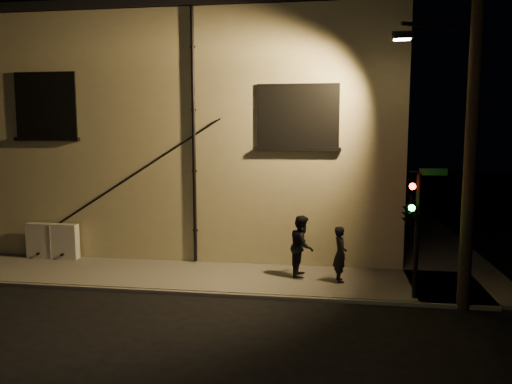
% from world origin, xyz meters
% --- Properties ---
extents(ground, '(90.00, 90.00, 0.00)m').
position_xyz_m(ground, '(0.00, 0.00, 0.00)').
color(ground, black).
extents(sidewalk, '(21.00, 16.00, 0.12)m').
position_xyz_m(sidewalk, '(1.22, 4.39, 0.06)').
color(sidewalk, '#5C5A53').
rests_on(sidewalk, ground).
extents(building, '(16.20, 12.23, 8.80)m').
position_xyz_m(building, '(-3.00, 8.99, 4.40)').
color(building, tan).
rests_on(building, ground).
extents(utility_cabinet, '(1.84, 0.31, 1.21)m').
position_xyz_m(utility_cabinet, '(-6.85, 2.70, 0.73)').
color(utility_cabinet, beige).
rests_on(utility_cabinet, sidewalk).
extents(pedestrian_a, '(0.52, 0.67, 1.65)m').
position_xyz_m(pedestrian_a, '(2.98, 1.45, 0.94)').
color(pedestrian_a, black).
rests_on(pedestrian_a, sidewalk).
extents(pedestrian_b, '(0.75, 0.94, 1.87)m').
position_xyz_m(pedestrian_b, '(1.84, 1.84, 1.05)').
color(pedestrian_b, black).
rests_on(pedestrian_b, sidewalk).
extents(traffic_signal, '(1.19, 2.02, 3.45)m').
position_xyz_m(traffic_signal, '(4.72, 0.19, 2.44)').
color(traffic_signal, black).
rests_on(traffic_signal, sidewalk).
extents(streetlamp_pole, '(2.05, 1.40, 7.68)m').
position_xyz_m(streetlamp_pole, '(5.99, 0.01, 4.04)').
color(streetlamp_pole, black).
rests_on(streetlamp_pole, ground).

